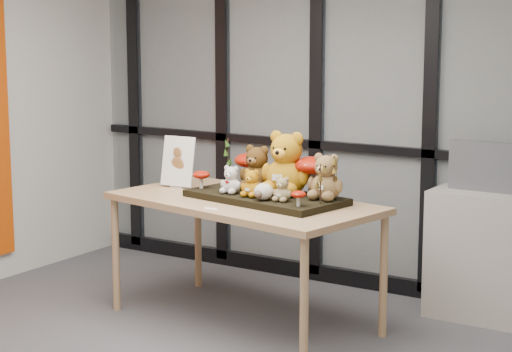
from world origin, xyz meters
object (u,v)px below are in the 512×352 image
Objects in this scene: diorama_tray at (266,198)px; mushroom_back_left at (251,168)px; bear_beige_small at (283,188)px; plush_cream_hedgehog at (264,191)px; mushroom_front_left at (201,179)px; bear_tan_back at (326,174)px; bear_small_yellow at (252,182)px; cabinet at (479,255)px; mushroom_front_right at (298,198)px; monitor at (484,166)px; display_table at (244,209)px; bear_brown_medium at (257,165)px; mushroom_back_right at (313,174)px; sign_holder at (178,163)px; bear_pooh_yellow at (287,160)px.

diorama_tray is 0.36m from mushroom_back_left.
plush_cream_hedgehog is (-0.12, -0.03, -0.03)m from bear_beige_small.
mushroom_front_left is at bearing 177.48° from plush_cream_hedgehog.
mushroom_back_left reaches higher than plush_cream_hedgehog.
bear_tan_back is at bearing 18.62° from diorama_tray.
bear_beige_small is at bearing 3.85° from bear_small_yellow.
plush_cream_hedgehog reaches higher than cabinet.
mushroom_back_left reaches higher than mushroom_front_right.
monitor is (0.72, 0.84, -0.00)m from bear_tan_back.
display_table is at bearing -153.43° from diorama_tray.
bear_brown_medium is 2.50× the size of mushroom_front_left.
diorama_tray is at bearing 26.57° from display_table.
bear_tan_back is 1.15× the size of mushroom_back_right.
bear_small_yellow is 0.41m from mushroom_front_right.
plush_cream_hedgehog is at bearing -19.50° from display_table.
mushroom_back_left is at bearing 141.42° from plush_cream_hedgehog.
bear_small_yellow is 0.80× the size of mushroom_back_left.
plush_cream_hedgehog is (0.23, -0.28, -0.10)m from bear_brown_medium.
display_table is 0.25m from bear_small_yellow.
display_table is at bearing -159.27° from bear_tan_back.
mushroom_front_right is 1.18m from sign_holder.
mushroom_front_right is at bearing -123.95° from monitor.
mushroom_back_right is 0.37m from mushroom_front_right.
bear_brown_medium is at bearing 153.70° from bear_beige_small.
plush_cream_hedgehog is (0.23, -0.13, 0.17)m from display_table.
sign_holder is at bearing -157.31° from cabinet.
bear_brown_medium is 0.69× the size of monitor.
bear_tan_back is 1.63× the size of bear_small_yellow.
bear_pooh_yellow is at bearing -141.08° from monitor.
diorama_tray is 5.98× the size of bear_beige_small.
mushroom_back_right is at bearing 162.37° from bear_tan_back.
bear_pooh_yellow reaches higher than display_table.
bear_small_yellow reaches higher than mushroom_front_right.
bear_tan_back reaches higher than bear_small_yellow.
bear_small_yellow is (-0.14, -0.20, -0.13)m from bear_pooh_yellow.
mushroom_back_left is (-0.35, 0.39, 0.06)m from plush_cream_hedgehog.
mushroom_front_left is (-0.58, -0.13, -0.16)m from bear_pooh_yellow.
mushroom_back_left reaches higher than diorama_tray.
bear_beige_small is at bearing -26.30° from bear_brown_medium.
bear_beige_small is (0.35, -0.10, 0.19)m from display_table.
plush_cream_hedgehog is 0.14× the size of cabinet.
mushroom_back_right is at bearing -137.69° from monitor.
plush_cream_hedgehog is at bearing -121.10° from mushroom_back_right.
display_table is 6.87× the size of mushroom_back_right.
mushroom_back_right is at bearing 12.70° from bear_brown_medium.
mushroom_front_left is at bearing -178.87° from bear_small_yellow.
diorama_tray is 9.84× the size of mushroom_front_right.
diorama_tray is at bearing -133.47° from bear_pooh_yellow.
bear_tan_back is (0.30, -0.02, -0.06)m from bear_pooh_yellow.
sign_holder reaches higher than mushroom_front_right.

